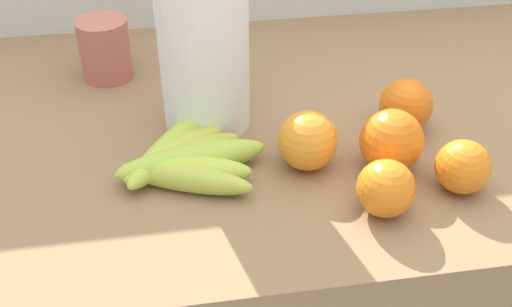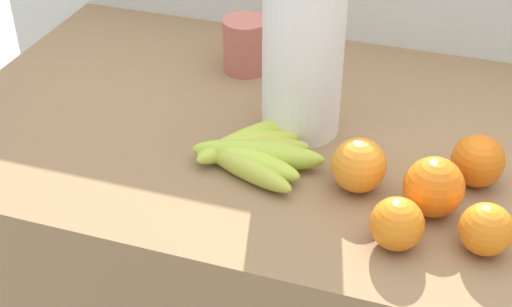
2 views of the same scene
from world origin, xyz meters
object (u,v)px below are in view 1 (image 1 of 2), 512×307
paper_towel_roll (203,31)px  orange_far_right (386,188)px  orange_right (391,141)px  orange_center (463,167)px  mug (105,49)px  banana_bunch (182,160)px  orange_back_left (308,141)px  orange_back_right (406,105)px

paper_towel_roll → orange_far_right: bearing=-50.6°
orange_right → paper_towel_roll: size_ratio=0.26×
orange_center → paper_towel_roll: bearing=145.4°
mug → orange_far_right: bearing=-49.2°
banana_bunch → mug: 0.29m
orange_back_left → orange_center: 0.19m
orange_back_right → mug: (-0.42, 0.22, 0.01)m
orange_back_left → banana_bunch: bearing=176.4°
orange_right → orange_center: size_ratio=1.21×
orange_center → orange_right: bearing=141.6°
orange_far_right → banana_bunch: bearing=153.9°
orange_back_left → mug: size_ratio=0.80×
orange_back_left → mug: (-0.26, 0.28, 0.01)m
orange_back_left → paper_towel_roll: 0.20m
orange_right → orange_back_right: orange_right is taller
orange_far_right → orange_back_left: 0.12m
orange_far_right → orange_back_right: orange_back_right is taller
orange_right → mug: 0.48m
banana_bunch → orange_right: bearing=-6.6°
orange_back_left → mug: mug is taller
orange_far_right → orange_center: (0.11, 0.03, -0.00)m
banana_bunch → orange_far_right: bearing=-26.1°
orange_back_right → paper_towel_roll: (-0.27, 0.06, 0.10)m
orange_far_right → orange_back_left: (-0.07, 0.10, 0.00)m
banana_bunch → orange_back_right: orange_back_right is taller
orange_center → orange_back_right: size_ratio=0.90×
orange_far_right → orange_back_left: size_ratio=0.89×
orange_center → orange_back_right: orange_back_right is taller
orange_far_right → orange_back_right: (0.09, 0.17, 0.00)m
mug → banana_bunch: bearing=-69.3°
banana_bunch → orange_back_left: size_ratio=2.66×
orange_center → orange_far_right: bearing=-166.6°
banana_bunch → orange_back_right: (0.32, 0.05, 0.02)m
orange_center → mug: (-0.44, 0.36, 0.01)m
orange_right → orange_back_right: size_ratio=1.09×
orange_right → orange_back_left: bearing=169.0°
paper_towel_roll → orange_back_right: bearing=-12.6°
orange_back_right → paper_towel_roll: bearing=167.4°
banana_bunch → orange_far_right: (0.23, -0.11, 0.02)m
orange_back_left → mug: 0.39m
banana_bunch → paper_towel_roll: paper_towel_roll is taller
orange_far_right → paper_towel_roll: size_ratio=0.22×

